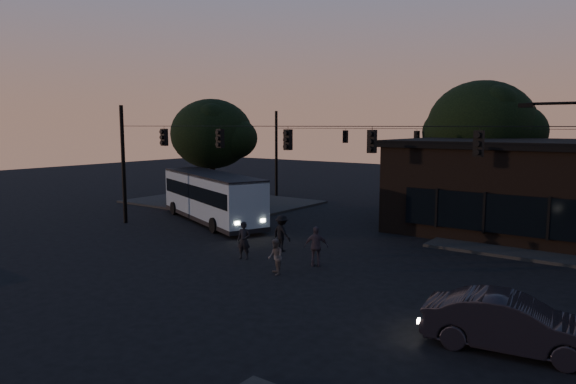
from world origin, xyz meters
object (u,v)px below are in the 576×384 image
Objects in this scene: bus at (211,195)px; pedestrian_a at (244,240)px; pedestrian_d at (282,233)px; pedestrian_c at (316,246)px; building at (537,187)px; car at (512,324)px; pedestrian_b at (275,257)px.

pedestrian_a is at bearing -13.61° from bus.
pedestrian_c is at bearing 170.27° from pedestrian_d.
pedestrian_c reaches higher than pedestrian_a.
building reaches higher than bus.
pedestrian_b is at bearing 70.10° from car.
building is at bearing 0.17° from car.
pedestrian_d is (-12.01, 5.38, 0.13)m from car.
pedestrian_c is at bearing 113.32° from pedestrian_b.
car is 12.91m from pedestrian_a.
pedestrian_a is 2.97m from pedestrian_b.
pedestrian_d is (-9.34, -12.02, -1.80)m from building.
pedestrian_d is at bearing 57.38° from pedestrian_a.
building is 19.67m from bus.
car is 9.99m from pedestrian_b.
pedestrian_a is at bearing 92.05° from pedestrian_d.
building is at bearing -112.92° from pedestrian_d.
car is 13.16m from pedestrian_d.
pedestrian_d is at bearing 164.81° from pedestrian_b.
bus reaches higher than pedestrian_d.
pedestrian_c is 0.99× the size of pedestrian_d.
building is at bearing 35.67° from pedestrian_a.
pedestrian_a is 3.56m from pedestrian_c.
building is 17.47m from pedestrian_a.
pedestrian_b is at bearing -10.35° from bus.
building reaches higher than car.
building is 3.25× the size of car.
building reaches higher than pedestrian_b.
bus reaches higher than car.
pedestrian_c is 3.20m from pedestrian_d.
pedestrian_a is 2.34m from pedestrian_d.
pedestrian_b is at bearing 41.55° from pedestrian_c.
pedestrian_c reaches higher than pedestrian_b.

